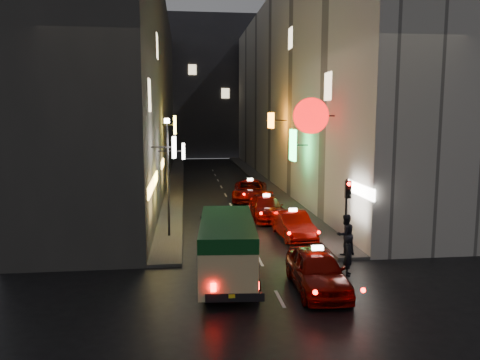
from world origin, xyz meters
name	(u,v)px	position (x,y,z in m)	size (l,w,h in m)	color
ground	(309,355)	(0.00, 0.00, 0.00)	(120.00, 120.00, 0.00)	black
building_left	(134,89)	(-8.00, 33.99, 9.00)	(7.70, 52.00, 18.00)	#33302E
building_right	(300,91)	(8.00, 33.99, 9.00)	(8.33, 52.21, 18.00)	#A59F97
building_far	(204,88)	(0.00, 66.00, 11.00)	(30.00, 10.00, 22.00)	#2F2F33
sidewalk_left	(176,182)	(-4.25, 34.00, 0.07)	(1.50, 52.00, 0.15)	#44413F
sidewalk_right	(261,181)	(4.25, 34.00, 0.07)	(1.50, 52.00, 0.15)	#44413F
minibus	(227,243)	(-1.71, 5.95, 1.58)	(2.47, 5.95, 2.50)	#C7B87C
taxi_near	(317,267)	(1.55, 4.72, 0.90)	(2.45, 5.69, 1.96)	#650400
taxi_second	(293,222)	(2.41, 12.35, 0.83)	(2.45, 5.35, 1.83)	#650400
taxi_third	(266,206)	(1.81, 17.15, 0.83)	(2.18, 5.25, 1.84)	#650400
taxi_far	(250,189)	(1.67, 23.71, 0.91)	(3.23, 6.03, 1.99)	#650400
pedestrian_crossing	(349,253)	(3.30, 6.18, 0.94)	(0.62, 0.40, 1.88)	black
pedestrian_sidewalk	(346,232)	(3.97, 8.50, 1.22)	(0.81, 0.50, 2.14)	black
traffic_light	(347,201)	(4.00, 8.47, 2.69)	(0.26, 0.43, 3.50)	black
lamp_post	(168,169)	(-4.20, 13.00, 3.72)	(0.28, 0.28, 6.22)	black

